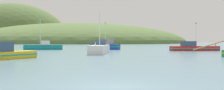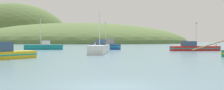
# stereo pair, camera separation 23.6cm
# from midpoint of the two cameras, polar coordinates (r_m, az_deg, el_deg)

# --- Properties ---
(ground_plane) EXTENTS (600.00, 600.00, 0.00)m
(ground_plane) POSITION_cam_midpoint_polar(r_m,az_deg,el_deg) (10.87, 0.34, -10.56)
(ground_plane) COLOR slate
(hill_far_left) EXTENTS (201.46, 161.17, 36.65)m
(hill_far_left) POSITION_cam_midpoint_polar(r_m,az_deg,el_deg) (219.83, -8.37, 0.50)
(hill_far_left) COLOR #516B38
(hill_far_left) RESTS_ON ground
(hill_far_right) EXTENTS (136.92, 109.54, 94.77)m
(hill_far_right) POSITION_cam_midpoint_polar(r_m,az_deg,el_deg) (301.29, -23.26, 0.58)
(hill_far_right) COLOR #516B38
(hill_far_right) RESTS_ON ground
(fishing_boat_red) EXTENTS (10.92, 4.32, 6.12)m
(fishing_boat_red) POSITION_cam_midpoint_polar(r_m,az_deg,el_deg) (52.42, 19.99, -0.60)
(fishing_boat_red) COLOR red
(fishing_boat_red) RESTS_ON ground
(fishing_boat_teal) EXTENTS (9.31, 4.11, 7.91)m
(fishing_boat_teal) POSITION_cam_midpoint_polar(r_m,az_deg,el_deg) (57.98, -16.58, -0.39)
(fishing_boat_teal) COLOR #147F84
(fishing_boat_teal) RESTS_ON ground
(fishing_boat_white) EXTENTS (2.63, 10.54, 7.28)m
(fishing_boat_white) POSITION_cam_midpoint_polar(r_m,az_deg,el_deg) (39.45, -2.93, -0.90)
(fishing_boat_white) COLOR white
(fishing_boat_white) RESTS_ON ground
(fishing_boat_blue) EXTENTS (7.81, 3.65, 6.73)m
(fishing_boat_blue) POSITION_cam_midpoint_polar(r_m,az_deg,el_deg) (56.65, -1.42, -0.25)
(fishing_boat_blue) COLOR #19479E
(fishing_boat_blue) RESTS_ON ground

